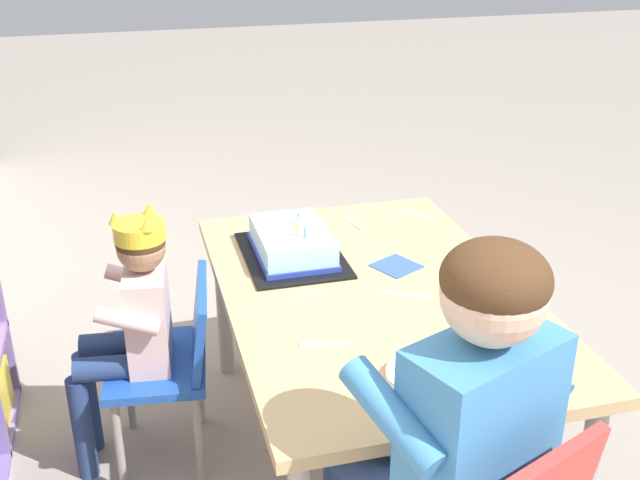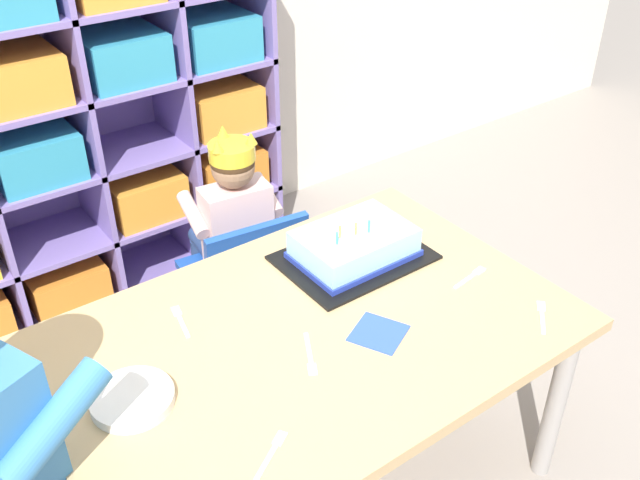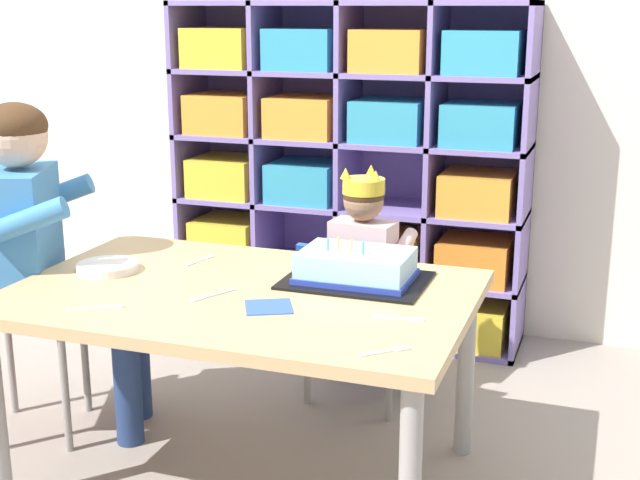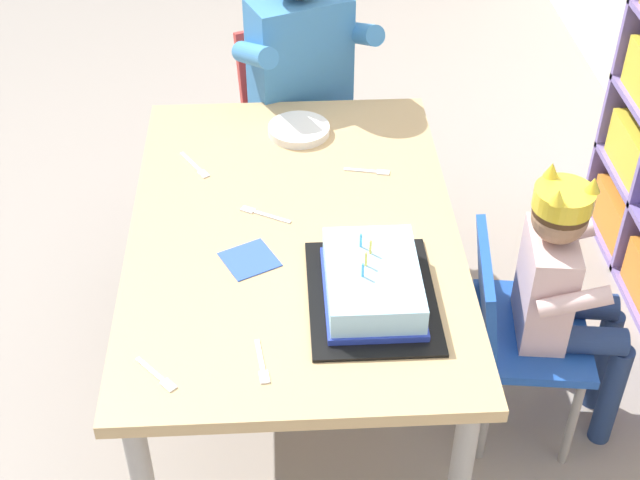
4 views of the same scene
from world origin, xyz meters
name	(u,v)px [view 3 (image 3 of 4)]	position (x,y,z in m)	size (l,w,h in m)	color
ground	(246,476)	(0.00, 0.00, 0.00)	(16.00, 16.00, 0.00)	gray
storage_cubby_shelf	(347,172)	(-0.09, 1.23, 0.67)	(1.42, 0.34, 1.33)	#7F6BB2
activity_table	(242,309)	(0.00, 0.00, 0.51)	(1.24, 0.82, 0.57)	tan
classroom_chair_blue	(356,307)	(0.16, 0.56, 0.35)	(0.39, 0.34, 0.57)	#1E4CA8
child_with_crown	(368,256)	(0.17, 0.66, 0.50)	(0.31, 0.32, 0.81)	beige
classroom_chair_adult_side	(13,302)	(-0.78, 0.02, 0.44)	(0.42, 0.42, 0.70)	red
adult_helper_seated	(44,235)	(-0.68, 0.06, 0.65)	(0.49, 0.47, 1.04)	#3D7FBC
birthday_cake_on_tray	(356,269)	(0.27, 0.17, 0.60)	(0.39, 0.29, 0.13)	black
paper_plate_stack	(108,267)	(-0.44, 0.03, 0.58)	(0.18, 0.18, 0.02)	white
paper_napkin_square	(269,307)	(0.12, -0.11, 0.57)	(0.12, 0.12, 0.00)	#3356B7
fork_near_cake_tray	(99,308)	(-0.28, -0.26, 0.57)	(0.13, 0.09, 0.00)	white
fork_at_table_front_edge	(403,318)	(0.47, -0.08, 0.57)	(0.13, 0.03, 0.00)	white
fork_by_napkin	(211,296)	(-0.05, -0.08, 0.57)	(0.08, 0.13, 0.00)	white
fork_scattered_mid_table	(201,260)	(-0.23, 0.22, 0.57)	(0.04, 0.13, 0.00)	white
fork_beside_plate_stack	(388,351)	(0.49, -0.30, 0.57)	(0.10, 0.09, 0.00)	white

